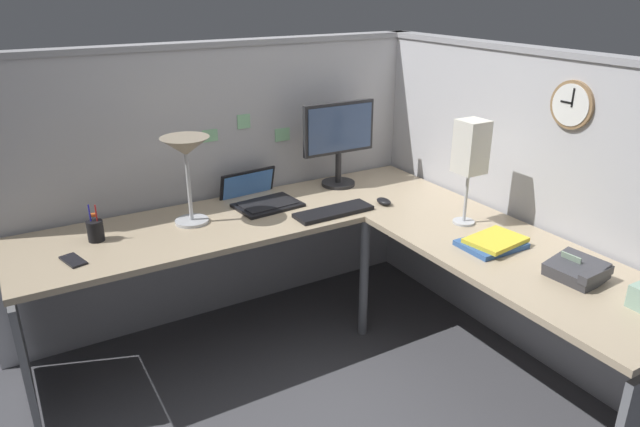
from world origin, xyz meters
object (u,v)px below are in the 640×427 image
Objects in this scene: pen_cup at (95,230)px; computer_mouse at (384,201)px; book_stack at (493,243)px; desk_lamp_paper at (471,150)px; wall_clock at (572,105)px; laptop at (259,197)px; cell_phone at (73,260)px; keyboard at (334,212)px; monitor at (339,138)px; desk_lamp_dome at (186,154)px; office_phone at (578,271)px.

computer_mouse is at bearing -11.62° from pen_cup.
computer_mouse is 0.35× the size of book_stack.
desk_lamp_paper is 2.41× the size of wall_clock.
laptop is at bearing 5.69° from pen_cup.
cell_phone is at bearing -126.86° from pen_cup.
laptop reaches higher than keyboard.
desk_lamp_dome is at bearing -172.99° from monitor.
office_phone is at bearing -91.40° from desk_lamp_paper.
pen_cup is 2.15m from office_phone.
desk_lamp_paper is (1.19, -0.70, 0.02)m from desk_lamp_dome.
keyboard is at bearing 136.81° from wall_clock.
keyboard is (-0.27, -0.38, -0.28)m from monitor.
office_phone is (1.77, -1.22, 0.03)m from cell_phone.
office_phone is 0.99× the size of wall_clock.
wall_clock reaches higher than keyboard.
book_stack is (0.15, -1.10, -0.27)m from monitor.
monitor reaches higher than laptop.
office_phone is 0.76m from desk_lamp_paper.
pen_cup reaches higher than book_stack.
monitor is at bearing 96.29° from computer_mouse.
desk_lamp_dome is at bearing 157.89° from keyboard.
computer_mouse is at bearing -33.97° from laptop.
book_stack is (1.57, -1.00, -0.03)m from pen_cup.
monitor is 1.16× the size of keyboard.
cell_phone is at bearing 145.35° from office_phone.
book_stack is 0.46m from desk_lamp_paper.
office_phone is at bearing -80.88° from computer_mouse.
monitor is at bearing 4.11° from pen_cup.
cell_phone is at bearing -165.35° from laptop.
keyboard is 1.22m from office_phone.
laptop reaches higher than cell_phone.
keyboard is 1.45× the size of book_stack.
wall_clock is (0.80, -0.75, 0.61)m from keyboard.
keyboard is 0.97× the size of desk_lamp_dome.
book_stack is at bearing -106.54° from desk_lamp_paper.
desk_lamp_dome is at bearing 145.79° from wall_clock.
keyboard is 0.81m from desk_lamp_dome.
computer_mouse is 0.47× the size of wall_clock.
desk_lamp_paper is at bearing 73.46° from book_stack.
book_stack is (1.11, -0.98, -0.34)m from desk_lamp_dome.
office_phone is at bearing -80.63° from book_stack.
book_stack reaches higher than keyboard.
monitor is 1.22× the size of laptop.
monitor is 2.27× the size of wall_clock.
monitor reaches higher than office_phone.
laptop is at bearing 133.67° from wall_clock.
pen_cup reaches higher than office_phone.
book_stack reaches higher than cell_phone.
desk_lamp_paper reaches higher than book_stack.
laptop is at bearing 133.59° from desk_lamp_paper.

